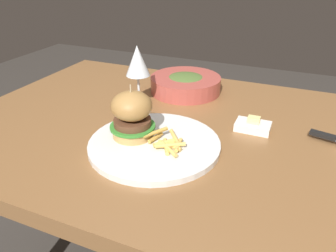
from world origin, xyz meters
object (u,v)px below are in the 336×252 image
wine_glass (138,63)px  butter_dish (253,126)px  soup_bowl (185,84)px  main_plate (155,144)px  burger_sandwich (132,115)px

wine_glass → butter_dish: (0.33, -0.02, -0.12)m
butter_dish → soup_bowl: 0.30m
main_plate → soup_bowl: 0.35m
soup_bowl → burger_sandwich: bearing=-90.6°
main_plate → soup_bowl: soup_bowl is taller
burger_sandwich → soup_bowl: burger_sandwich is taller
main_plate → soup_bowl: (-0.06, 0.35, 0.02)m
wine_glass → soup_bowl: 0.21m
butter_dish → soup_bowl: soup_bowl is taller
main_plate → butter_dish: size_ratio=3.52×
butter_dish → wine_glass: bearing=176.8°
butter_dish → soup_bowl: bearing=144.2°
main_plate → wine_glass: size_ratio=1.70×
wine_glass → main_plate: bearing=-53.8°
butter_dish → soup_bowl: size_ratio=0.38×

